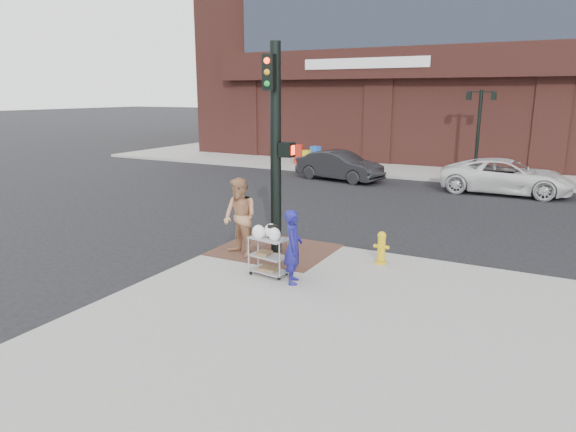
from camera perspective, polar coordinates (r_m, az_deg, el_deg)
The scene contains 14 objects.
ground at distance 11.97m, azimuth -1.08°, elevation -6.01°, with size 220.00×220.00×0.00m, color black.
brick_curb_ramp at distance 12.94m, azimuth -1.49°, elevation -3.77°, with size 2.80×2.40×0.01m, color #503025.
lamp_post at distance 26.14m, azimuth 20.44°, elevation 9.66°, with size 1.32×0.22×4.00m.
parking_sign at distance 28.65m, azimuth -1.53°, elevation 8.01°, with size 0.05×0.05×2.20m, color black.
traffic_signal_pole at distance 12.24m, azimuth -1.35°, elevation 8.03°, with size 0.61×0.51×5.00m.
woman_blue at distance 10.54m, azimuth 0.59°, elevation -3.43°, with size 0.57×0.37×1.56m, color navy.
pedestrian_tan at distance 12.33m, azimuth -5.36°, elevation -0.15°, with size 0.92×0.72×1.90m, color #AE7A52.
sedan_dark at distance 24.20m, azimuth 5.73°, elevation 5.58°, with size 1.45×4.17×1.37m, color black.
minivan_white at distance 22.66m, azimuth 23.09°, elevation 4.07°, with size 2.33×5.06×1.41m, color silver.
utility_cart at distance 11.06m, azimuth -2.18°, elevation -4.07°, with size 0.88×0.58×1.13m.
fire_hydrant at distance 12.01m, azimuth 10.33°, elevation -3.44°, with size 0.36×0.25×0.77m.
newsbox_red at distance 28.70m, azimuth 1.22°, elevation 6.88°, with size 0.45×0.41×1.07m, color #B02214.
newsbox_yellow at distance 27.58m, azimuth 2.08°, elevation 6.41°, with size 0.37×0.34×0.88m, color gold.
newsbox_blue at distance 27.95m, azimuth 3.05°, elevation 6.67°, with size 0.44×0.40×1.06m, color blue.
Camera 1 is at (5.45, -9.88, 4.00)m, focal length 32.00 mm.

